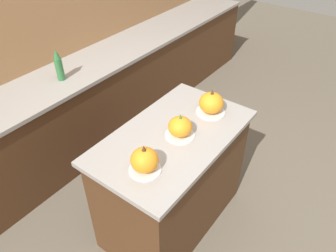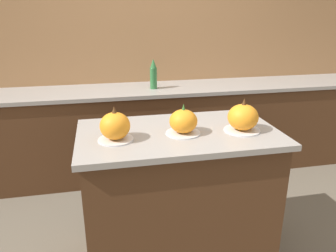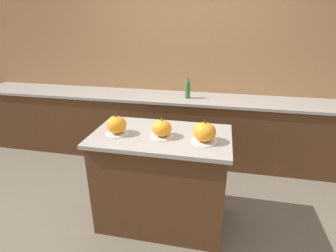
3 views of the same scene
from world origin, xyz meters
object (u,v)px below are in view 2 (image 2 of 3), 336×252
pumpkin_cake_left (115,127)px  bottle_tall (153,74)px  pumpkin_cake_center (183,122)px  pumpkin_cake_right (243,118)px

pumpkin_cake_left → bottle_tall: bearing=71.8°
pumpkin_cake_left → pumpkin_cake_center: bearing=3.1°
pumpkin_cake_center → pumpkin_cake_right: 0.36m
pumpkin_cake_center → bottle_tall: bearing=88.1°
bottle_tall → pumpkin_cake_left: bearing=-108.2°
pumpkin_cake_center → bottle_tall: 1.31m
pumpkin_cake_center → bottle_tall: bottle_tall is taller
pumpkin_cake_right → pumpkin_cake_center: bearing=175.7°
pumpkin_cake_right → bottle_tall: (-0.32, 1.34, 0.03)m
pumpkin_cake_left → pumpkin_cake_right: 0.76m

